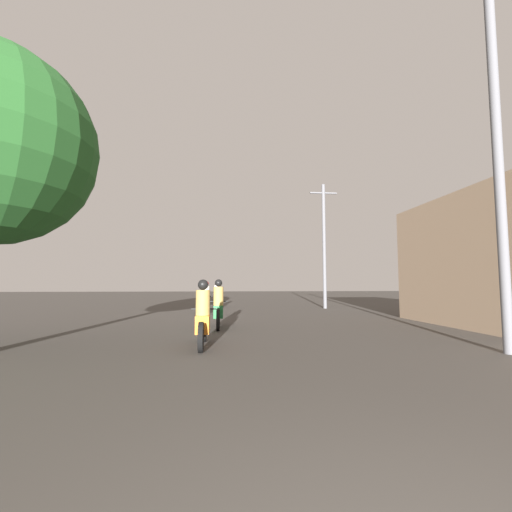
{
  "coord_description": "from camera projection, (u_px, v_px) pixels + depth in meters",
  "views": [
    {
      "loc": [
        -0.94,
        -0.66,
        1.43
      ],
      "look_at": [
        0.82,
        17.25,
        2.87
      ],
      "focal_mm": 24.0,
      "sensor_mm": 36.0,
      "label": 1
    }
  ],
  "objects": [
    {
      "name": "motorcycle_orange",
      "position": [
        203.0,
        319.0,
        7.76
      ],
      "size": [
        0.6,
        1.95,
        1.52
      ],
      "rotation": [
        0.0,
        0.0,
        -0.04
      ],
      "color": "black",
      "rests_on": "ground_plane"
    },
    {
      "name": "motorcycle_green",
      "position": [
        218.0,
        308.0,
        11.02
      ],
      "size": [
        0.6,
        2.07,
        1.56
      ],
      "rotation": [
        0.0,
        0.0,
        0.12
      ],
      "color": "black",
      "rests_on": "ground_plane"
    },
    {
      "name": "motorcycle_white",
      "position": [
        206.0,
        300.0,
        16.27
      ],
      "size": [
        0.6,
        1.92,
        1.53
      ],
      "rotation": [
        0.0,
        0.0,
        0.17
      ],
      "color": "black",
      "rests_on": "ground_plane"
    },
    {
      "name": "motorcycle_black",
      "position": [
        217.0,
        297.0,
        20.36
      ],
      "size": [
        0.6,
        1.98,
        1.54
      ],
      "rotation": [
        0.0,
        0.0,
        -0.07
      ],
      "color": "black",
      "rests_on": "ground_plane"
    },
    {
      "name": "utility_pole_near",
      "position": [
        497.0,
        147.0,
        7.28
      ],
      "size": [
        1.6,
        0.2,
        8.32
      ],
      "color": "slate",
      "rests_on": "ground_plane"
    },
    {
      "name": "utility_pole_far",
      "position": [
        324.0,
        243.0,
        19.75
      ],
      "size": [
        1.6,
        0.2,
        7.19
      ],
      "color": "slate",
      "rests_on": "ground_plane"
    }
  ]
}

